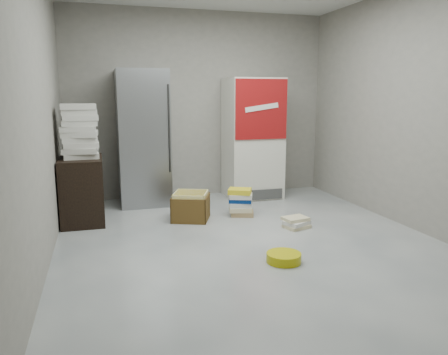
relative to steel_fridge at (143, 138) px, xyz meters
name	(u,v)px	position (x,y,z in m)	size (l,w,h in m)	color
ground	(253,245)	(0.90, -2.13, -0.95)	(5.00, 5.00, 0.00)	beige
room_shell	(255,69)	(0.90, -2.13, 0.85)	(4.04, 5.04, 2.82)	gray
steel_fridge	(143,138)	(0.00, 0.00, 0.00)	(0.70, 0.72, 1.90)	gray
coke_cooler	(253,138)	(1.65, -0.01, -0.05)	(0.80, 0.73, 1.80)	silver
wood_shelf	(82,190)	(-0.83, -0.73, -0.55)	(0.50, 0.80, 0.80)	black
supply_box_stack	(80,131)	(-0.82, -0.74, 0.17)	(0.45, 0.44, 0.65)	white
phonebook_stack_main	(241,202)	(1.13, -1.02, -0.77)	(0.38, 0.33, 0.36)	#9B7C52
phonebook_stack_side	(296,223)	(1.60, -1.71, -0.89)	(0.34, 0.32, 0.13)	beige
cardboard_box	(191,208)	(0.47, -1.03, -0.81)	(0.56, 0.56, 0.35)	yellow
bucket_lid	(284,258)	(1.02, -2.67, -0.91)	(0.33, 0.33, 0.09)	#BDB609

